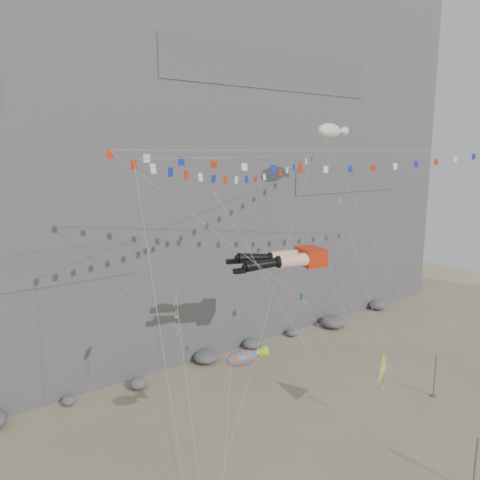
# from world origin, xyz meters

# --- Properties ---
(ground) EXTENTS (120.00, 120.00, 0.00)m
(ground) POSITION_xyz_m (0.00, 0.00, 0.00)
(ground) COLOR #9B8A6A
(ground) RESTS_ON ground
(cliff) EXTENTS (80.00, 28.00, 50.00)m
(cliff) POSITION_xyz_m (0.00, 32.00, 25.00)
(cliff) COLOR slate
(cliff) RESTS_ON ground
(talus_boulders) EXTENTS (60.00, 3.00, 1.20)m
(talus_boulders) POSITION_xyz_m (0.00, 17.00, 0.60)
(talus_boulders) COLOR slate
(talus_boulders) RESTS_ON ground
(anchor_pole_center) EXTENTS (0.12, 0.12, 3.81)m
(anchor_pole_center) POSITION_xyz_m (3.71, -9.08, 1.90)
(anchor_pole_center) COLOR slate
(anchor_pole_center) RESTS_ON ground
(anchor_pole_right) EXTENTS (0.12, 0.12, 3.98)m
(anchor_pole_right) POSITION_xyz_m (12.64, -0.87, 1.99)
(anchor_pole_right) COLOR slate
(anchor_pole_right) RESTS_ON ground
(legs_kite) EXTENTS (8.08, 15.61, 18.50)m
(legs_kite) POSITION_xyz_m (0.12, 5.05, 13.21)
(legs_kite) COLOR red
(legs_kite) RESTS_ON ground
(flag_banner_upper) EXTENTS (24.37, 16.40, 26.35)m
(flag_banner_upper) POSITION_xyz_m (-1.66, 7.37, 21.04)
(flag_banner_upper) COLOR red
(flag_banner_upper) RESTS_ON ground
(flag_banner_lower) EXTENTS (35.38, 9.34, 23.92)m
(flag_banner_lower) POSITION_xyz_m (4.95, 4.41, 21.55)
(flag_banner_lower) COLOR red
(flag_banner_lower) RESTS_ON ground
(harlequin_kite) EXTENTS (3.37, 8.29, 14.32)m
(harlequin_kite) POSITION_xyz_m (-10.26, 4.09, 12.15)
(harlequin_kite) COLOR red
(harlequin_kite) RESTS_ON ground
(fish_windsock) EXTENTS (6.39, 5.05, 10.91)m
(fish_windsock) POSITION_xyz_m (-8.15, -0.18, 9.06)
(fish_windsock) COLOR #F0400C
(fish_windsock) RESTS_ON ground
(delta_kite) EXTENTS (4.93, 7.50, 9.25)m
(delta_kite) POSITION_xyz_m (4.35, -1.50, 5.27)
(delta_kite) COLOR yellow
(delta_kite) RESTS_ON ground
(blimp_windsock) EXTENTS (5.58, 13.60, 26.76)m
(blimp_windsock) POSITION_xyz_m (10.42, 10.64, 23.47)
(blimp_windsock) COLOR white
(blimp_windsock) RESTS_ON ground
(small_kite_a) EXTENTS (5.17, 14.05, 23.22)m
(small_kite_a) POSITION_xyz_m (-4.64, 7.59, 18.04)
(small_kite_a) COLOR orange
(small_kite_a) RESTS_ON ground
(small_kite_b) EXTENTS (3.40, 10.83, 15.90)m
(small_kite_b) POSITION_xyz_m (5.72, 4.93, 11.81)
(small_kite_b) COLOR #6A1CA3
(small_kite_b) RESTS_ON ground
(small_kite_c) EXTENTS (1.02, 11.14, 14.93)m
(small_kite_c) POSITION_xyz_m (-0.02, 2.94, 10.40)
(small_kite_c) COLOR #169437
(small_kite_c) RESTS_ON ground
(small_kite_d) EXTENTS (6.07, 13.46, 22.04)m
(small_kite_d) POSITION_xyz_m (8.67, 7.17, 16.74)
(small_kite_d) COLOR yellow
(small_kite_d) RESTS_ON ground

